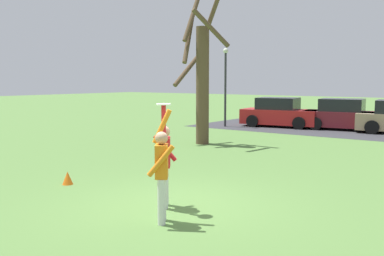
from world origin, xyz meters
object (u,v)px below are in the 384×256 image
(frisbee_disc, at_px, (164,104))
(person_catcher, at_px, (165,159))
(field_cone_orange, at_px, (68,178))
(person_defender, at_px, (162,169))
(parked_car_maroon, at_px, (344,116))
(parked_car_red, at_px, (280,113))
(bare_tree_tall, at_px, (201,76))
(lamppost_by_lot, at_px, (225,79))

(frisbee_disc, bearing_deg, person_catcher, 127.02)
(field_cone_orange, bearing_deg, person_defender, -12.54)
(person_defender, relative_size, parked_car_maroon, 0.47)
(person_defender, bearing_deg, parked_car_maroon, -29.95)
(frisbee_disc, xyz_separation_m, parked_car_red, (-4.94, 15.70, -1.37))
(person_catcher, relative_size, parked_car_red, 0.48)
(person_defender, height_order, frisbee_disc, frisbee_disc)
(bare_tree_tall, height_order, lamppost_by_lot, bare_tree_tall)
(frisbee_disc, xyz_separation_m, parked_car_maroon, (-1.65, 16.33, -1.37))
(bare_tree_tall, bearing_deg, frisbee_disc, -59.33)
(bare_tree_tall, distance_m, field_cone_orange, 8.16)
(person_catcher, height_order, parked_car_red, person_catcher)
(person_catcher, relative_size, frisbee_disc, 7.31)
(parked_car_red, height_order, parked_car_maroon, same)
(parked_car_maroon, distance_m, bare_tree_tall, 9.21)
(person_defender, height_order, lamppost_by_lot, lamppost_by_lot)
(parked_car_red, bearing_deg, frisbee_disc, -80.71)
(frisbee_disc, height_order, bare_tree_tall, bare_tree_tall)
(parked_car_maroon, bearing_deg, person_defender, -91.11)
(person_catcher, relative_size, parked_car_maroon, 0.48)
(parked_car_maroon, bearing_deg, bare_tree_tall, -117.75)
(person_defender, xyz_separation_m, bare_tree_tall, (-5.11, 8.46, 1.75))
(person_catcher, xyz_separation_m, field_cone_orange, (-3.16, 0.05, -0.82))
(person_defender, height_order, parked_car_red, person_defender)
(person_catcher, relative_size, person_defender, 1.02)
(frisbee_disc, height_order, lamppost_by_lot, lamppost_by_lot)
(person_defender, xyz_separation_m, field_cone_orange, (-3.74, 0.83, -0.82))
(bare_tree_tall, bearing_deg, field_cone_orange, -79.83)
(frisbee_disc, distance_m, lamppost_by_lot, 15.80)
(person_catcher, distance_m, lamppost_by_lot, 15.65)
(person_defender, bearing_deg, lamppost_by_lot, -8.78)
(parked_car_red, height_order, bare_tree_tall, bare_tree_tall)
(lamppost_by_lot, xyz_separation_m, field_cone_orange, (4.08, -13.73, -2.43))
(parked_car_maroon, distance_m, lamppost_by_lot, 6.46)
(person_catcher, height_order, field_cone_orange, person_catcher)
(frisbee_disc, xyz_separation_m, bare_tree_tall, (-4.66, 7.86, 0.63))
(frisbee_disc, distance_m, parked_car_red, 16.52)
(parked_car_red, distance_m, bare_tree_tall, 8.10)
(field_cone_orange, bearing_deg, bare_tree_tall, 100.17)
(frisbee_disc, bearing_deg, lamppost_by_lot, 117.82)
(person_defender, distance_m, lamppost_by_lot, 16.61)
(person_defender, height_order, bare_tree_tall, bare_tree_tall)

